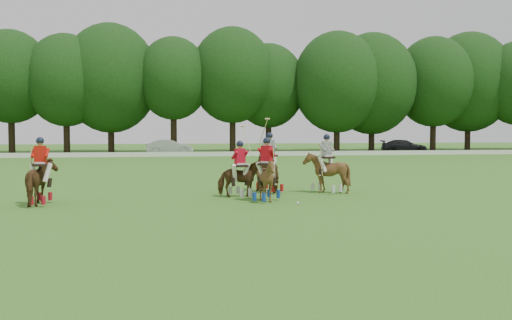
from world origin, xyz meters
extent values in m
plane|color=#356C1E|center=(0.00, 0.00, 0.00)|extent=(180.00, 180.00, 0.00)
cylinder|color=black|center=(-17.43, 48.92, 2.49)|extent=(0.70, 0.70, 4.98)
ellipsoid|color=black|center=(-17.43, 48.92, 8.28)|extent=(8.80, 8.80, 10.12)
cylinder|color=black|center=(-11.63, 48.49, 2.32)|extent=(0.70, 0.70, 4.64)
ellipsoid|color=black|center=(-11.63, 48.49, 7.95)|extent=(8.80, 8.80, 10.13)
cylinder|color=black|center=(-6.99, 49.52, 2.16)|extent=(0.70, 0.70, 4.31)
ellipsoid|color=black|center=(-6.99, 49.52, 8.31)|extent=(10.67, 10.67, 12.27)
cylinder|color=black|center=(-0.04, 48.00, 2.62)|extent=(0.70, 0.70, 5.24)
ellipsoid|color=black|center=(-0.04, 48.00, 8.26)|extent=(8.06, 8.06, 9.26)
cylinder|color=black|center=(6.63, 48.24, 2.59)|extent=(0.70, 0.70, 5.19)
ellipsoid|color=black|center=(6.63, 48.24, 8.75)|extent=(9.50, 9.50, 10.92)
cylinder|color=black|center=(11.06, 49.62, 2.24)|extent=(0.70, 0.70, 4.48)
ellipsoid|color=black|center=(11.06, 49.62, 7.71)|extent=(8.60, 8.60, 9.89)
cylinder|color=black|center=(18.54, 46.82, 2.11)|extent=(0.70, 0.70, 4.21)
ellipsoid|color=black|center=(18.54, 46.82, 8.00)|extent=(10.11, 10.11, 11.63)
cylinder|color=black|center=(23.25, 48.17, 2.03)|extent=(0.70, 0.70, 4.07)
ellipsoid|color=black|center=(23.25, 48.17, 7.99)|extent=(10.46, 10.46, 12.03)
cylinder|color=black|center=(31.16, 48.38, 2.40)|extent=(0.70, 0.70, 4.79)
ellipsoid|color=black|center=(31.16, 48.38, 8.35)|extent=(9.47, 9.47, 10.89)
cylinder|color=black|center=(36.59, 49.92, 2.22)|extent=(0.70, 0.70, 4.44)
ellipsoid|color=black|center=(36.59, 49.92, 8.51)|extent=(10.84, 10.84, 12.47)
cube|color=white|center=(0.00, 38.00, 0.22)|extent=(120.00, 0.10, 0.44)
imported|color=#AAABAF|center=(-0.62, 42.50, 0.78)|extent=(4.83, 2.00, 1.56)
imported|color=black|center=(24.87, 42.50, 0.72)|extent=(5.33, 3.15, 1.45)
imported|color=#513015|center=(-5.38, 3.44, 0.77)|extent=(0.84, 1.83, 1.54)
cube|color=black|center=(-5.38, 3.44, 1.34)|extent=(0.44, 0.56, 0.08)
cylinder|color=tan|center=(-5.68, 3.44, 1.26)|extent=(0.03, 0.21, 1.29)
imported|color=#513015|center=(1.47, 4.46, 0.68)|extent=(1.65, 1.53, 1.36)
cube|color=black|center=(1.47, 4.46, 1.18)|extent=(0.59, 0.67, 0.08)
cylinder|color=tan|center=(1.75, 4.56, 2.10)|extent=(0.27, 0.74, 1.08)
imported|color=#513015|center=(2.22, 3.07, 0.76)|extent=(1.82, 1.84, 1.52)
cube|color=black|center=(2.22, 3.07, 1.32)|extent=(0.69, 0.71, 0.08)
cylinder|color=tan|center=(2.46, 2.89, 1.24)|extent=(0.15, 0.18, 1.29)
imported|color=#513015|center=(2.90, 6.09, 0.85)|extent=(1.51, 2.20, 1.70)
cube|color=black|center=(2.90, 6.09, 1.47)|extent=(0.60, 0.67, 0.08)
cylinder|color=tan|center=(2.61, 5.99, 2.39)|extent=(0.27, 0.74, 1.08)
imported|color=#513015|center=(5.06, 5.39, 0.82)|extent=(1.84, 1.91, 1.63)
cube|color=black|center=(5.06, 5.39, 1.41)|extent=(0.64, 0.70, 0.08)
cylinder|color=tan|center=(4.80, 5.25, 1.33)|extent=(0.12, 0.20, 1.29)
sphere|color=white|center=(3.11, 2.15, 0.04)|extent=(0.09, 0.09, 0.09)
camera|label=1|loc=(-1.39, -16.40, 2.49)|focal=40.00mm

